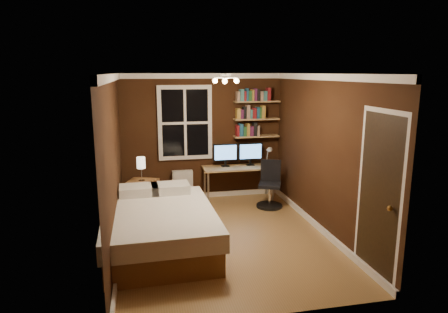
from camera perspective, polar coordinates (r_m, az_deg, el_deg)
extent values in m
plane|color=olive|center=(6.35, 0.00, -11.46)|extent=(4.20, 4.20, 0.00)
cube|color=black|center=(7.99, -3.08, 2.79)|extent=(3.20, 0.04, 2.50)
cube|color=black|center=(5.86, -15.52, -1.03)|extent=(0.04, 4.20, 2.50)
cube|color=black|center=(6.47, 14.01, 0.26)|extent=(0.04, 4.20, 2.50)
cube|color=white|center=(5.82, 0.00, 11.74)|extent=(3.20, 4.20, 0.02)
cube|color=white|center=(7.87, -5.59, 4.81)|extent=(1.06, 0.06, 1.46)
sphere|color=#C0893B|center=(4.96, 22.61, -6.85)|extent=(0.06, 0.06, 0.06)
cube|color=#987549|center=(8.11, 4.63, 2.90)|extent=(0.92, 0.22, 0.03)
cube|color=#987549|center=(8.06, 4.67, 5.35)|extent=(0.92, 0.22, 0.03)
cube|color=#987549|center=(8.03, 4.71, 7.84)|extent=(0.92, 0.22, 0.03)
cube|color=brown|center=(5.98, -9.19, -11.37)|extent=(1.53, 2.14, 0.34)
cube|color=white|center=(5.87, -9.29, -8.73)|extent=(1.62, 2.21, 0.25)
cube|color=silver|center=(6.58, -12.08, -4.73)|extent=(0.62, 0.44, 0.15)
cube|color=silver|center=(6.61, -7.68, -4.50)|extent=(0.62, 0.44, 0.15)
cube|color=brown|center=(7.35, -11.56, -5.80)|extent=(0.64, 0.64, 0.62)
cube|color=silver|center=(8.04, -5.92, -4.13)|extent=(0.40, 0.14, 0.60)
cube|color=#987549|center=(7.96, 2.09, -1.58)|extent=(1.42, 0.53, 0.04)
cylinder|color=beige|center=(7.71, -2.25, -4.65)|extent=(0.04, 0.04, 0.64)
cylinder|color=beige|center=(8.02, 7.00, -4.07)|extent=(0.04, 0.04, 0.64)
cylinder|color=beige|center=(8.14, -2.78, -3.75)|extent=(0.04, 0.04, 0.64)
cylinder|color=beige|center=(8.43, 6.01, -3.24)|extent=(0.04, 0.04, 0.64)
cylinder|color=black|center=(7.72, 6.48, -7.00)|extent=(0.49, 0.49, 0.05)
cylinder|color=silver|center=(7.65, 6.51, -5.56)|extent=(0.05, 0.05, 0.36)
cube|color=black|center=(7.59, 6.55, -4.04)|extent=(0.52, 0.52, 0.06)
cube|color=black|center=(7.70, 6.69, -1.97)|extent=(0.37, 0.19, 0.42)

